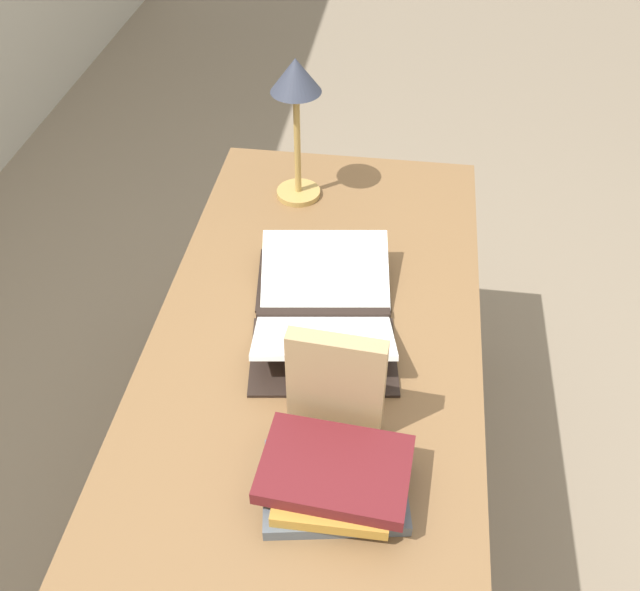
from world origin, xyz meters
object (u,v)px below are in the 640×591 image
Objects in this scene: book_stack_tall at (335,477)px; open_book at (323,308)px; reading_lamp at (296,95)px; coffee_mug at (323,393)px; book_standing_upright at (336,385)px.

open_book is at bearing 10.23° from book_stack_tall.
book_stack_tall is at bearing -177.53° from open_book.
book_stack_tall is 0.72× the size of reading_lamp.
open_book is 5.39× the size of coffee_mug.
reading_lamp is (0.80, 0.20, 0.19)m from book_standing_upright.
coffee_mug is at bearing 38.80° from book_standing_upright.
reading_lamp reaches higher than book_standing_upright.
book_standing_upright is 0.61× the size of reading_lamp.
open_book is 0.33m from book_standing_upright.
open_book reaches higher than book_stack_tall.
book_standing_upright is (0.15, 0.02, 0.08)m from book_stack_tall.
book_stack_tall is at bearing -169.12° from book_standing_upright.
reading_lamp reaches higher than open_book.
open_book is at bearing 7.50° from coffee_mug.
book_standing_upright is 0.84m from reading_lamp.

